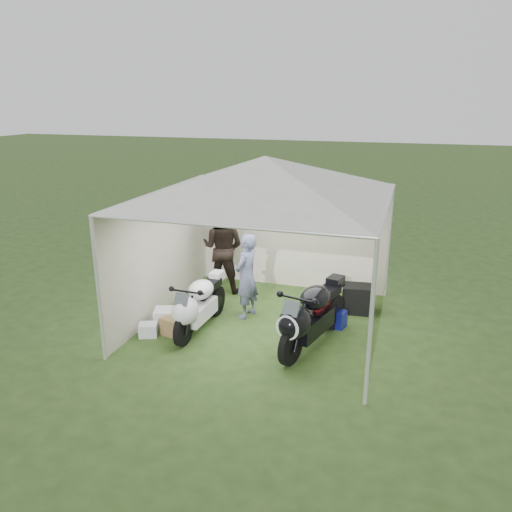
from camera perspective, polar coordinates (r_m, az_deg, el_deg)
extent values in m
plane|color=#2A421A|center=(9.13, 0.93, -7.67)|extent=(80.00, 80.00, 0.00)
cylinder|color=silver|center=(7.84, -17.57, -3.80)|extent=(0.06, 0.06, 2.30)
cylinder|color=silver|center=(6.54, 12.97, -7.76)|extent=(0.06, 0.06, 2.30)
cylinder|color=silver|center=(11.17, -5.98, 3.27)|extent=(0.06, 0.06, 2.30)
cylinder|color=silver|center=(10.30, 14.93, 1.52)|extent=(0.06, 0.06, 2.30)
cube|color=beige|center=(10.56, 4.05, 2.47)|extent=(4.00, 0.02, 2.30)
cube|color=beige|center=(9.44, -10.76, 0.36)|extent=(0.02, 4.00, 2.30)
cube|color=beige|center=(8.39, 14.18, -2.08)|extent=(0.02, 4.00, 2.30)
pyramid|color=silver|center=(8.35, 1.02, 9.00)|extent=(5.66, 5.66, 0.70)
cube|color=#99A5B7|center=(10.87, -4.43, 6.69)|extent=(0.22, 0.02, 0.28)
cube|color=#99A5B7|center=(10.75, -2.69, 6.60)|extent=(0.22, 0.02, 0.28)
cube|color=#99A5B7|center=(10.63, -0.90, 6.50)|extent=(0.22, 0.01, 0.28)
cube|color=#99A5B7|center=(10.53, 0.92, 6.39)|extent=(0.22, 0.01, 0.28)
cube|color=#99A5B7|center=(10.93, -4.40, 5.15)|extent=(0.22, 0.02, 0.28)
cube|color=#99A5B7|center=(10.81, -2.66, 5.04)|extent=(0.22, 0.01, 0.28)
cube|color=#99A5B7|center=(10.69, -0.90, 4.92)|extent=(0.22, 0.02, 0.28)
cube|color=#99A5B7|center=(10.59, 0.91, 4.79)|extent=(0.22, 0.01, 0.28)
cylinder|color=#D8590C|center=(10.31, 5.20, 6.63)|extent=(3.20, 0.02, 0.02)
cylinder|color=black|center=(8.34, -8.30, -8.32)|extent=(0.11, 0.56, 0.56)
cylinder|color=black|center=(9.40, -4.62, -5.10)|extent=(0.16, 0.56, 0.56)
cube|color=white|center=(8.80, -6.49, -6.29)|extent=(0.35, 0.89, 0.28)
ellipsoid|color=white|center=(8.29, -8.09, -6.22)|extent=(0.44, 0.57, 0.46)
ellipsoid|color=white|center=(8.73, -6.31, -3.83)|extent=(0.43, 0.59, 0.33)
cube|color=black|center=(9.06, -5.28, -3.36)|extent=(0.26, 0.57, 0.13)
cube|color=white|center=(9.30, -4.50, -2.30)|extent=(0.22, 0.29, 0.17)
cube|color=black|center=(9.04, -5.50, -4.49)|extent=(0.11, 0.51, 0.09)
cube|color=#3F474C|center=(8.11, -8.53, -4.95)|extent=(0.23, 0.14, 0.20)
cylinder|color=black|center=(7.71, 4.01, -10.13)|extent=(0.27, 0.64, 0.64)
cylinder|color=black|center=(8.91, 8.68, -6.30)|extent=(0.32, 0.66, 0.64)
cube|color=black|center=(8.22, 6.38, -7.69)|extent=(0.62, 1.07, 0.32)
ellipsoid|color=black|center=(7.64, 4.45, -7.57)|extent=(0.63, 0.74, 0.53)
ellipsoid|color=black|center=(8.14, 6.81, -4.72)|extent=(0.62, 0.75, 0.37)
cube|color=black|center=(8.52, 8.07, -4.19)|extent=(0.43, 0.69, 0.15)
cube|color=black|center=(8.79, 9.06, -2.95)|extent=(0.31, 0.37, 0.19)
cube|color=maroon|center=(8.50, 7.71, -5.54)|extent=(0.26, 0.59, 0.11)
cube|color=#3F474C|center=(7.43, 4.03, -6.00)|extent=(0.29, 0.22, 0.22)
cylinder|color=white|center=(7.46, 3.59, -8.21)|extent=(0.37, 0.12, 0.38)
cube|color=#1D25BC|center=(9.07, 8.91, -7.03)|extent=(0.46, 0.35, 0.31)
imported|color=black|center=(10.38, -3.79, 0.98)|extent=(0.93, 0.73, 1.87)
imported|color=slate|center=(9.12, -1.08, -2.31)|extent=(0.51, 0.65, 1.59)
cube|color=black|center=(9.68, 11.41, -4.80)|extent=(0.58, 0.48, 0.53)
cube|color=silver|center=(9.11, -10.00, -6.94)|extent=(0.57, 0.50, 0.32)
cube|color=olive|center=(8.82, -9.46, -7.81)|extent=(0.41, 0.41, 0.30)
cube|color=silver|center=(8.82, -12.21, -8.24)|extent=(0.38, 0.35, 0.22)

